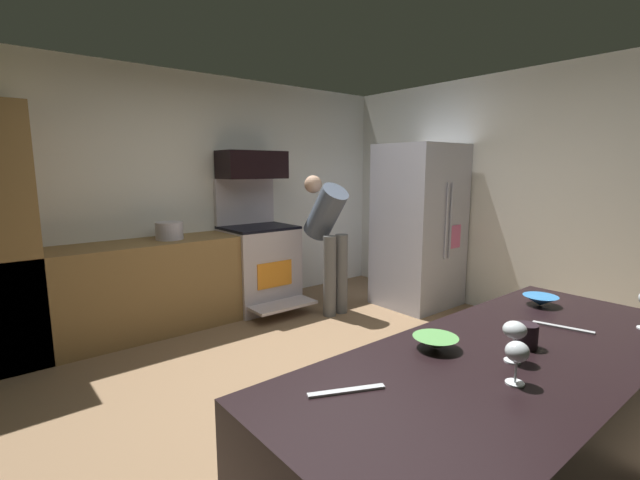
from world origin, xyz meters
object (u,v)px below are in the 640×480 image
at_px(microwave, 252,165).
at_px(person_cook, 328,232).
at_px(stock_pot, 169,231).
at_px(refrigerator, 419,226).
at_px(oven_range, 259,264).
at_px(mug_coffee, 526,336).
at_px(wine_glass_mid, 515,332).
at_px(wine_glass_near, 517,354).
at_px(mixing_bowl_large, 540,301).
at_px(mixing_bowl_small, 435,343).

height_order(microwave, person_cook, microwave).
bearing_deg(stock_pot, refrigerator, -23.22).
xyz_separation_m(oven_range, refrigerator, (1.52, -1.07, 0.43)).
bearing_deg(mug_coffee, wine_glass_mid, -169.00).
bearing_deg(microwave, mug_coffee, -104.02).
xyz_separation_m(refrigerator, person_cook, (-1.00, 0.45, -0.03)).
bearing_deg(wine_glass_near, microwave, 71.82).
relative_size(oven_range, wine_glass_mid, 9.68).
distance_m(mixing_bowl_large, wine_glass_mid, 0.79).
bearing_deg(person_cook, microwave, 125.99).
bearing_deg(microwave, mixing_bowl_small, -109.33).
relative_size(mixing_bowl_small, mug_coffee, 1.87).
distance_m(wine_glass_near, stock_pot, 3.62).
xyz_separation_m(microwave, stock_pot, (-1.01, -0.08, -0.65)).
bearing_deg(refrigerator, mug_coffee, -135.05).
relative_size(mixing_bowl_large, wine_glass_mid, 1.11).
xyz_separation_m(microwave, wine_glass_mid, (-1.06, -3.61, -0.62)).
bearing_deg(mixing_bowl_large, mug_coffee, -160.66).
distance_m(oven_range, mixing_bowl_large, 3.32).
bearing_deg(oven_range, mixing_bowl_small, -109.84).
height_order(mixing_bowl_small, stock_pot, stock_pot).
distance_m(oven_range, refrigerator, 1.91).
distance_m(refrigerator, stock_pot, 2.75).
distance_m(wine_glass_mid, mug_coffee, 0.18).
xyz_separation_m(refrigerator, wine_glass_mid, (-2.58, -2.44, 0.08)).
height_order(microwave, wine_glass_near, microwave).
bearing_deg(oven_range, mug_coffee, -104.38).
bearing_deg(person_cook, mixing_bowl_large, -107.25).
height_order(oven_range, mug_coffee, oven_range).
bearing_deg(mixing_bowl_small, mixing_bowl_large, -0.79).
bearing_deg(mug_coffee, wine_glass_near, -159.59).
distance_m(mixing_bowl_small, wine_glass_mid, 0.29).
relative_size(wine_glass_near, stock_pot, 0.55).
height_order(microwave, mixing_bowl_large, microwave).
bearing_deg(refrigerator, wine_glass_mid, -136.57).
bearing_deg(oven_range, wine_glass_near, -108.62).
bearing_deg(microwave, person_cook, -54.01).
distance_m(person_cook, wine_glass_mid, 3.30).
bearing_deg(wine_glass_near, wine_glass_mid, 29.34).
bearing_deg(mixing_bowl_small, wine_glass_mid, -64.47).
relative_size(microwave, stock_pot, 2.80).
bearing_deg(stock_pot, oven_range, -0.75).
height_order(refrigerator, wine_glass_near, refrigerator).
distance_m(mixing_bowl_small, mug_coffee, 0.36).
bearing_deg(wine_glass_near, oven_range, 71.38).
relative_size(microwave, mixing_bowl_small, 4.20).
height_order(mixing_bowl_small, wine_glass_mid, wine_glass_mid).
bearing_deg(mug_coffee, refrigerator, 44.95).
xyz_separation_m(wine_glass_near, wine_glass_mid, (0.15, 0.09, 0.01)).
distance_m(microwave, mixing_bowl_large, 3.46).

